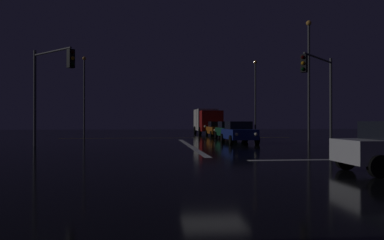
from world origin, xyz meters
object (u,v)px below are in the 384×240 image
Objects in this scene: sedan_orange at (218,129)px; streetlamp_left_far at (84,90)px; box_truck at (207,120)px; streetlamp_right_near at (309,72)px; traffic_signal_ne at (320,82)px; sedan_green at (229,130)px; streetlamp_right_far at (255,92)px; traffic_signal_nw at (50,78)px; sedan_blue at (239,132)px.

sedan_orange is 0.47× the size of streetlamp_left_far.
streetlamp_right_near is at bearing -67.79° from box_truck.
traffic_signal_ne is 0.60× the size of streetlamp_right_near.
streetlamp_left_far is (-14.79, 13.11, 4.55)m from sedan_green.
streetlamp_right_near is 1.08× the size of streetlamp_right_far.
streetlamp_right_far reaches higher than sedan_green.
traffic_signal_nw is at bearing 179.17° from traffic_signal_ne.
streetlamp_left_far is (-1.91, 22.41, 1.19)m from traffic_signal_nw.
streetlamp_right_near is at bearing 18.68° from traffic_signal_nw.
sedan_green is 1.00× the size of sedan_orange.
sedan_green is at bearing -41.56° from streetlamp_left_far.
sedan_green is 15.13m from streetlamp_right_far.
sedan_orange is 11.42m from streetlamp_right_near.
sedan_blue is at bearing -92.48° from sedan_orange.
streetlamp_right_far reaches higher than traffic_signal_nw.
traffic_signal_ne is 22.78m from streetlamp_right_far.
streetlamp_right_near is (2.15, 6.65, 1.54)m from traffic_signal_ne.
traffic_signal_ne reaches higher than sedan_blue.
box_truck reaches higher than sedan_orange.
streetlamp_left_far is 1.01× the size of streetlamp_right_far.
streetlamp_left_far is (-14.65, 0.77, 3.64)m from box_truck.
sedan_orange is at bearing 104.96° from traffic_signal_ne.
streetlamp_right_far reaches higher than box_truck.
traffic_signal_nw reaches higher than sedan_blue.
sedan_green is 8.29m from streetlamp_right_near.
sedan_blue is at bearing -154.17° from streetlamp_right_near.
sedan_green is at bearing 112.37° from traffic_signal_ne.
box_truck is 0.84× the size of streetlamp_right_near.
traffic_signal_nw is at bearing -161.32° from streetlamp_right_near.
sedan_blue is at bearing -53.51° from streetlamp_left_far.
streetlamp_left_far reaches higher than sedan_orange.
streetlamp_right_near is 16.00m from streetlamp_right_far.
sedan_green is 20.28m from streetlamp_left_far.
box_truck is at bearing -172.96° from streetlamp_right_far.
sedan_blue and sedan_green have the same top height.
traffic_signal_ne is 29.41m from streetlamp_left_far.
sedan_orange is at bearing -89.42° from box_truck.
streetlamp_right_near is (6.22, -15.23, 3.94)m from box_truck.
sedan_orange is (-0.07, 5.43, 0.00)m from sedan_green.
streetlamp_right_near reaches higher than box_truck.
box_truck is at bearing 90.66° from sedan_green.
sedan_orange is 0.44× the size of streetlamp_right_near.
traffic_signal_ne is 7.16m from streetlamp_right_near.
traffic_signal_ne is at bearing -50.44° from streetlamp_left_far.
sedan_orange is 17.21m from streetlamp_left_far.
box_truck is (-0.14, 12.34, 0.91)m from sedan_green.
sedan_green is 0.44× the size of streetlamp_right_near.
box_truck is 0.89× the size of streetlamp_left_far.
traffic_signal_nw is at bearing -131.02° from sedan_orange.
traffic_signal_ne is 0.98× the size of traffic_signal_nw.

